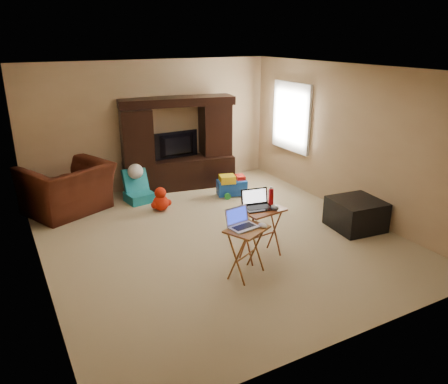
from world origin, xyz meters
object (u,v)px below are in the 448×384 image
ottoman (356,214)px  laptop_left (244,219)px  water_bottle (271,196)px  entertainment_center (178,144)px  television (178,146)px  plush_toy (161,199)px  mouse_left (263,225)px  push_toy (232,185)px  child_rocker (139,186)px  recliner (68,189)px  mouse_right (275,208)px  tray_table_left (246,252)px  laptop_right (259,200)px  tray_table_right (261,233)px

ottoman → laptop_left: 2.42m
ottoman → water_bottle: size_ratio=3.31×
entertainment_center → television: (-0.00, -0.01, -0.04)m
plush_toy → television: bearing=52.0°
plush_toy → mouse_left: (0.37, -2.68, 0.47)m
push_toy → child_rocker: bearing=178.2°
television → push_toy: (0.70, -0.92, -0.66)m
mouse_left → child_rocker: bearing=99.9°
recliner → mouse_right: (2.17, -3.10, 0.33)m
tray_table_left → laptop_right: bearing=16.5°
tray_table_left → laptop_right: laptop_right is taller
laptop_left → push_toy: bearing=54.3°
child_rocker → ottoman: 3.87m
recliner → mouse_right: recliner is taller
ottoman → laptop_left: bearing=-170.4°
entertainment_center → plush_toy: 1.44m
recliner → plush_toy: 1.61m
water_bottle → mouse_left: bearing=-132.7°
television → push_toy: bearing=124.9°
entertainment_center → mouse_left: size_ratio=16.48×
television → mouse_left: 3.70m
child_rocker → laptop_left: laptop_left is taller
television → laptop_right: size_ratio=2.42×
push_toy → plush_toy: bearing=-161.6°
water_bottle → child_rocker: bearing=109.9°
child_rocker → water_bottle: (1.01, -2.80, 0.53)m
laptop_left → laptop_right: 0.53m
laptop_left → mouse_right: bearing=7.9°
laptop_right → ottoman: bearing=11.8°
tray_table_left → tray_table_right: size_ratio=0.91×
child_rocker → tray_table_right: size_ratio=0.85×
entertainment_center → push_toy: bearing=-43.1°
ottoman → laptop_right: laptop_right is taller
recliner → tray_table_right: (2.04, -2.98, -0.07)m
plush_toy → mouse_left: bearing=-82.1°
tray_table_left → laptop_left: (-0.03, 0.03, 0.45)m
child_rocker → laptop_left: size_ratio=1.78×
television → tray_table_right: television is taller
water_bottle → tray_table_left: bearing=-147.0°
entertainment_center → tray_table_left: (-0.60, -3.61, -0.58)m
child_rocker → ottoman: (2.68, -2.79, -0.07)m
child_rocker → plush_toy: bearing=-79.7°
child_rocker → laptop_right: size_ratio=1.62×
recliner → laptop_left: size_ratio=3.82×
laptop_left → mouse_right: laptop_left is taller
recliner → ottoman: bearing=119.5°
ottoman → recliner: bearing=143.5°
push_toy → tray_table_left: size_ratio=0.86×
television → tray_table_left: television is taller
push_toy → mouse_right: mouse_right is taller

